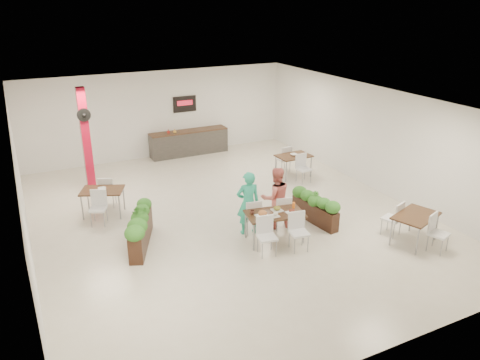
{
  "coord_description": "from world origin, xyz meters",
  "views": [
    {
      "loc": [
        -4.88,
        -10.64,
        5.65
      ],
      "look_at": [
        0.28,
        -0.21,
        1.1
      ],
      "focal_mm": 35.0,
      "sensor_mm": 36.0,
      "label": 1
    }
  ],
  "objects_px": {
    "planter_left": "(140,226)",
    "side_table_c": "(415,220)",
    "planter_right": "(315,206)",
    "service_counter": "(189,142)",
    "main_table": "(274,217)",
    "side_table_a": "(102,194)",
    "red_column": "(86,138)",
    "diner_man": "(248,203)",
    "side_table_b": "(294,159)",
    "diner_woman": "(276,198)"
  },
  "relations": [
    {
      "from": "red_column",
      "to": "diner_man",
      "type": "distance_m",
      "value": 5.84
    },
    {
      "from": "red_column",
      "to": "planter_right",
      "type": "height_order",
      "value": "red_column"
    },
    {
      "from": "service_counter",
      "to": "diner_woman",
      "type": "distance_m",
      "value": 6.78
    },
    {
      "from": "planter_right",
      "to": "side_table_c",
      "type": "height_order",
      "value": "side_table_c"
    },
    {
      "from": "main_table",
      "to": "side_table_b",
      "type": "distance_m",
      "value": 4.59
    },
    {
      "from": "main_table",
      "to": "side_table_b",
      "type": "bearing_deg",
      "value": 51.73
    },
    {
      "from": "diner_man",
      "to": "side_table_c",
      "type": "relative_size",
      "value": 1.0
    },
    {
      "from": "diner_man",
      "to": "red_column",
      "type": "bearing_deg",
      "value": -47.72
    },
    {
      "from": "red_column",
      "to": "service_counter",
      "type": "xyz_separation_m",
      "value": [
        4.0,
        1.86,
        -1.15
      ]
    },
    {
      "from": "planter_right",
      "to": "service_counter",
      "type": "bearing_deg",
      "value": 97.77
    },
    {
      "from": "diner_woman",
      "to": "side_table_c",
      "type": "xyz_separation_m",
      "value": [
        2.61,
        -2.26,
        -0.2
      ]
    },
    {
      "from": "planter_right",
      "to": "side_table_b",
      "type": "distance_m",
      "value": 3.46
    },
    {
      "from": "diner_woman",
      "to": "planter_left",
      "type": "relative_size",
      "value": 0.87
    },
    {
      "from": "red_column",
      "to": "planter_left",
      "type": "height_order",
      "value": "red_column"
    },
    {
      "from": "red_column",
      "to": "main_table",
      "type": "height_order",
      "value": "red_column"
    },
    {
      "from": "main_table",
      "to": "side_table_b",
      "type": "relative_size",
      "value": 1.11
    },
    {
      "from": "main_table",
      "to": "side_table_a",
      "type": "xyz_separation_m",
      "value": [
        -3.48,
        3.38,
        -0.01
      ]
    },
    {
      "from": "side_table_c",
      "to": "diner_woman",
      "type": "bearing_deg",
      "value": 119.7
    },
    {
      "from": "main_table",
      "to": "planter_right",
      "type": "height_order",
      "value": "main_table"
    },
    {
      "from": "service_counter",
      "to": "main_table",
      "type": "distance_m",
      "value": 7.45
    },
    {
      "from": "side_table_a",
      "to": "service_counter",
      "type": "bearing_deg",
      "value": 68.5
    },
    {
      "from": "red_column",
      "to": "side_table_c",
      "type": "height_order",
      "value": "red_column"
    },
    {
      "from": "side_table_a",
      "to": "side_table_b",
      "type": "distance_m",
      "value": 6.33
    },
    {
      "from": "service_counter",
      "to": "side_table_a",
      "type": "height_order",
      "value": "service_counter"
    },
    {
      "from": "service_counter",
      "to": "planter_right",
      "type": "xyz_separation_m",
      "value": [
        0.96,
        -7.01,
        -0.01
      ]
    },
    {
      "from": "service_counter",
      "to": "main_table",
      "type": "height_order",
      "value": "service_counter"
    },
    {
      "from": "side_table_a",
      "to": "side_table_b",
      "type": "height_order",
      "value": "same"
    },
    {
      "from": "side_table_b",
      "to": "side_table_a",
      "type": "bearing_deg",
      "value": 179.45
    },
    {
      "from": "planter_left",
      "to": "planter_right",
      "type": "height_order",
      "value": "planter_left"
    },
    {
      "from": "main_table",
      "to": "diner_man",
      "type": "distance_m",
      "value": 0.79
    },
    {
      "from": "red_column",
      "to": "planter_right",
      "type": "distance_m",
      "value": 7.24
    },
    {
      "from": "diner_man",
      "to": "side_table_a",
      "type": "xyz_separation_m",
      "value": [
        -3.09,
        2.73,
        -0.21
      ]
    },
    {
      "from": "service_counter",
      "to": "side_table_c",
      "type": "relative_size",
      "value": 1.8
    },
    {
      "from": "main_table",
      "to": "side_table_a",
      "type": "height_order",
      "value": "same"
    },
    {
      "from": "planter_left",
      "to": "service_counter",
      "type": "bearing_deg",
      "value": 60.11
    },
    {
      "from": "side_table_a",
      "to": "planter_right",
      "type": "bearing_deg",
      "value": -7.34
    },
    {
      "from": "diner_man",
      "to": "side_table_b",
      "type": "relative_size",
      "value": 1.02
    },
    {
      "from": "diner_man",
      "to": "side_table_b",
      "type": "xyz_separation_m",
      "value": [
        3.23,
        2.95,
        -0.21
      ]
    },
    {
      "from": "diner_woman",
      "to": "side_table_b",
      "type": "height_order",
      "value": "diner_woman"
    },
    {
      "from": "planter_right",
      "to": "side_table_a",
      "type": "xyz_separation_m",
      "value": [
        -4.99,
        2.97,
        0.15
      ]
    },
    {
      "from": "side_table_b",
      "to": "diner_woman",
      "type": "bearing_deg",
      "value": -132.01
    },
    {
      "from": "diner_man",
      "to": "side_table_c",
      "type": "bearing_deg",
      "value": 156.75
    },
    {
      "from": "planter_right",
      "to": "diner_woman",
      "type": "bearing_deg",
      "value": 167.87
    },
    {
      "from": "red_column",
      "to": "service_counter",
      "type": "relative_size",
      "value": 1.07
    },
    {
      "from": "planter_left",
      "to": "side_table_c",
      "type": "height_order",
      "value": "planter_left"
    },
    {
      "from": "planter_right",
      "to": "side_table_a",
      "type": "distance_m",
      "value": 5.8
    },
    {
      "from": "planter_right",
      "to": "side_table_a",
      "type": "bearing_deg",
      "value": 149.25
    },
    {
      "from": "diner_man",
      "to": "side_table_a",
      "type": "bearing_deg",
      "value": -31.12
    },
    {
      "from": "diner_man",
      "to": "planter_right",
      "type": "xyz_separation_m",
      "value": [
        1.89,
        -0.24,
        -0.36
      ]
    },
    {
      "from": "service_counter",
      "to": "side_table_b",
      "type": "xyz_separation_m",
      "value": [
        2.29,
        -3.82,
        0.13
      ]
    }
  ]
}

